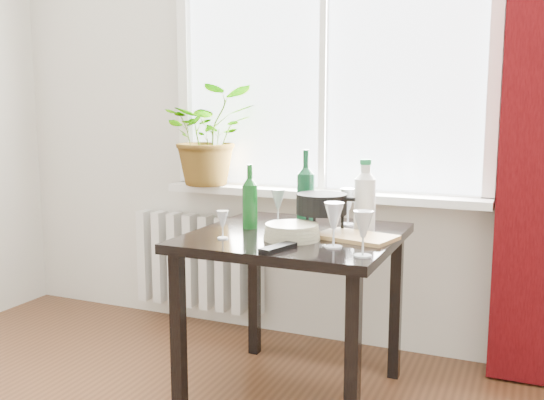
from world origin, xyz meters
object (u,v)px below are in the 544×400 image
at_px(bottle_amber, 308,195).
at_px(tv_remote, 278,248).
at_px(wineglass_front_left, 223,225).
at_px(plate_stack, 292,232).
at_px(wineglass_back_left, 278,205).
at_px(cleaning_bottle, 365,194).
at_px(table, 295,254).
at_px(wine_bottle_right, 306,187).
at_px(wineglass_back_center, 348,206).
at_px(fondue_pot, 321,213).
at_px(potted_plant, 209,135).
at_px(wine_bottle_left, 250,196).
at_px(cutting_board, 356,237).
at_px(wineglass_front_right, 334,225).
at_px(wineglass_far_right, 363,233).
at_px(radiator, 199,261).

xyz_separation_m(bottle_amber, tv_remote, (0.10, -0.60, -0.11)).
bearing_deg(wineglass_front_left, plate_stack, 20.98).
bearing_deg(wineglass_back_left, cleaning_bottle, -6.67).
bearing_deg(table, wine_bottle_right, 98.23).
xyz_separation_m(wineglass_back_center, fondue_pot, (-0.06, -0.21, -0.00)).
bearing_deg(wine_bottle_right, tv_remote, -80.73).
xyz_separation_m(table, fondue_pot, (0.10, 0.05, 0.18)).
height_order(cleaning_bottle, plate_stack, cleaning_bottle).
xyz_separation_m(table, bottle_amber, (-0.04, 0.27, 0.22)).
xyz_separation_m(potted_plant, wine_bottle_left, (0.51, -0.55, -0.24)).
distance_m(potted_plant, bottle_amber, 0.79).
height_order(wineglass_front_left, plate_stack, wineglass_front_left).
height_order(wineglass_back_left, cutting_board, wineglass_back_left).
bearing_deg(wineglass_back_center, wineglass_back_left, -169.83).
distance_m(wineglass_front_right, fondue_pot, 0.29).
xyz_separation_m(wineglass_front_right, wineglass_back_center, (-0.08, 0.46, -0.00)).
bearing_deg(cleaning_bottle, fondue_pot, -148.38).
distance_m(cleaning_bottle, cutting_board, 0.23).
distance_m(wineglass_far_right, wineglass_back_left, 0.73).
relative_size(wineglass_back_center, fondue_pot, 0.69).
bearing_deg(radiator, wine_bottle_right, -27.37).
xyz_separation_m(wine_bottle_left, wine_bottle_right, (0.19, 0.19, 0.03)).
bearing_deg(wineglass_front_right, wineglass_back_center, 99.72).
relative_size(table, wineglass_far_right, 4.97).
bearing_deg(table, wineglass_front_right, -40.61).
relative_size(bottle_amber, wineglass_back_center, 1.43).
bearing_deg(table, cutting_board, -3.08).
height_order(table, wine_bottle_right, wine_bottle_right).
xyz_separation_m(wineglass_back_center, cutting_board, (0.11, -0.27, -0.08)).
bearing_deg(wine_bottle_right, cutting_board, -36.27).
bearing_deg(cleaning_bottle, table, -149.82).
distance_m(wineglass_front_left, cutting_board, 0.54).
height_order(bottle_amber, wineglass_front_left, bottle_amber).
relative_size(radiator, wine_bottle_right, 2.30).
bearing_deg(potted_plant, fondue_pot, -31.75).
xyz_separation_m(table, wine_bottle_right, (-0.03, 0.21, 0.27)).
bearing_deg(fondue_pot, potted_plant, 146.08).
distance_m(wine_bottle_right, wineglass_back_center, 0.21).
bearing_deg(wine_bottle_right, bottle_amber, 102.51).
distance_m(bottle_amber, wineglass_back_left, 0.15).
height_order(potted_plant, wine_bottle_left, potted_plant).
bearing_deg(wineglass_front_right, cleaning_bottle, 85.72).
height_order(potted_plant, cleaning_bottle, potted_plant).
relative_size(wineglass_front_right, wineglass_back_center, 1.04).
height_order(potted_plant, fondue_pot, potted_plant).
xyz_separation_m(radiator, cutting_board, (1.12, -0.64, 0.37)).
bearing_deg(wineglass_far_right, wineglass_front_left, 173.79).
height_order(potted_plant, bottle_amber, potted_plant).
xyz_separation_m(potted_plant, wineglass_back_center, (0.88, -0.31, -0.29)).
xyz_separation_m(wineglass_far_right, cutting_board, (-0.10, 0.28, -0.08)).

